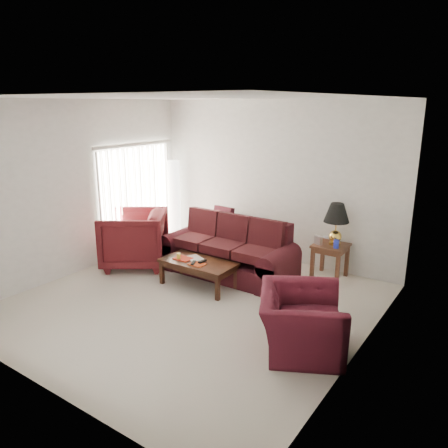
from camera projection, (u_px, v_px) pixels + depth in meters
The scene contains 19 objects.
floor at pixel (192, 303), 6.63m from camera, with size 5.00×5.00×0.00m, color beige.
blinds at pixel (137, 199), 8.69m from camera, with size 0.10×2.00×2.16m, color silver.
sofa at pixel (227, 248), 7.60m from camera, with size 2.40×1.04×0.98m, color black, non-canonical shape.
throw_pillow at pixel (223, 217), 8.60m from camera, with size 0.43×0.12×0.43m, color black.
end_table at pixel (330, 261), 7.53m from camera, with size 0.55×0.55×0.60m, color #4C201A, non-canonical shape.
table_lamp at pixel (336, 224), 7.36m from camera, with size 0.43×0.43×0.72m, color gold, non-canonical shape.
clock at pixel (318, 240), 7.44m from camera, with size 0.15×0.05×0.15m, color #AFAEB2.
blue_canister at pixel (336, 244), 7.24m from camera, with size 0.09×0.09×0.14m, color #1D29BD.
picture_frame at pixel (328, 237), 7.58m from camera, with size 0.14×0.02×0.17m, color white.
floor_lamp at pixel (174, 201), 9.35m from camera, with size 0.29×0.29×1.79m, color white, non-canonical shape.
armchair_left at pixel (134, 239), 8.02m from camera, with size 1.11×1.14×1.04m, color #481014.
armchair_right at pixel (301, 321), 5.31m from camera, with size 1.13×0.99×0.74m, color #3E0E18.
coffee_table at pixel (198, 274), 7.18m from camera, with size 1.25×0.62×0.44m, color black, non-canonical shape.
magazine_red at pixel (183, 259), 7.22m from camera, with size 0.29×0.22×0.02m, color red.
magazine_white at pixel (194, 258), 7.24m from camera, with size 0.29×0.22×0.02m, color silver.
magazine_orange at pixel (197, 264), 6.97m from camera, with size 0.25×0.19×0.01m, color #BE3E16.
remote_a at pixel (193, 263), 6.97m from camera, with size 0.05×0.17×0.02m, color black.
remote_b at pixel (202, 261), 7.04m from camera, with size 0.05×0.17×0.02m, color black.
yellow_glass at pixel (179, 256), 7.18m from camera, with size 0.06×0.06×0.11m, color gold.
Camera 1 is at (3.84, -4.72, 2.93)m, focal length 35.00 mm.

